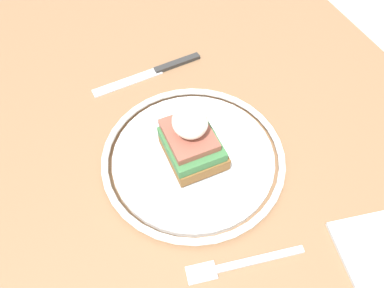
# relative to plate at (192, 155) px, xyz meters

# --- Properties ---
(dining_table) EXTENTS (1.11, 0.79, 0.76)m
(dining_table) POSITION_rel_plate_xyz_m (-0.00, -0.02, -0.12)
(dining_table) COLOR #846042
(dining_table) RESTS_ON ground_plane
(plate) EXTENTS (0.26, 0.26, 0.02)m
(plate) POSITION_rel_plate_xyz_m (0.00, 0.00, 0.00)
(plate) COLOR silver
(plate) RESTS_ON dining_table
(sandwich) EXTENTS (0.09, 0.07, 0.09)m
(sandwich) POSITION_rel_plate_xyz_m (0.00, 0.00, 0.04)
(sandwich) COLOR brown
(sandwich) RESTS_ON plate
(fork) EXTENTS (0.04, 0.15, 0.00)m
(fork) POSITION_rel_plate_xyz_m (-0.17, 0.01, -0.01)
(fork) COLOR silver
(fork) RESTS_ON dining_table
(knife) EXTENTS (0.03, 0.20, 0.01)m
(knife) POSITION_rel_plate_xyz_m (0.19, -0.02, -0.01)
(knife) COLOR #2D2D2D
(knife) RESTS_ON dining_table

